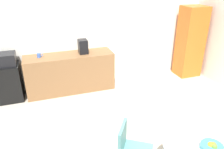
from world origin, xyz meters
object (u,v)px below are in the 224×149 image
Objects in this scene: mini_fridge at (9,82)px; coffee_maker at (83,47)px; locker_cabinet at (190,42)px; fruit_bowl at (212,147)px; microwave at (4,60)px; chair_teal at (129,146)px; mug_white at (39,55)px.

mini_fridge is 2.54× the size of coffee_maker.
fruit_bowl is at bearing -122.41° from locker_cabinet.
coffee_maker is (1.70, 0.00, 0.65)m from mini_fridge.
chair_teal is (1.70, -2.79, -0.42)m from microwave.
locker_cabinet is 7.16× the size of fruit_bowl.
microwave is at bearing 121.40° from chair_teal.
coffee_maker is at bearing 103.26° from fruit_bowl.
mini_fridge is at bearing 180.00° from coffee_maker.
coffee_maker is (0.98, -0.03, 0.11)m from mug_white.
fruit_bowl reaches higher than mini_fridge.
mini_fridge is 4.20m from fruit_bowl.
mini_fridge is at bearing 0.00° from microwave.
coffee_maker is at bearing -1.80° from mug_white.
locker_cabinet reaches higher than fruit_bowl.
mug_white reaches higher than mini_fridge.
fruit_bowl is (0.79, -0.58, 0.25)m from chair_teal.
microwave is at bearing -177.53° from mug_white.
chair_teal is 6.43× the size of mug_white.
mini_fridge is 3.14× the size of fruit_bowl.
fruit_bowl is (-2.07, -3.26, -0.15)m from locker_cabinet.
chair_teal is at bearing -89.89° from coffee_maker.
locker_cabinet is at bearing -1.26° from microwave.
mug_white is (0.71, 0.03, 0.00)m from microwave.
locker_cabinet is (4.56, -0.10, 0.52)m from mini_fridge.
coffee_maker is (-0.79, 3.36, 0.28)m from fruit_bowl.
chair_teal is 2.59× the size of coffee_maker.
mug_white is (0.71, 0.03, 0.54)m from mini_fridge.
fruit_bowl is 0.81× the size of coffee_maker.
mug_white is at bearing 2.47° from microwave.
fruit_bowl is 3.47m from coffee_maker.
microwave is 1.50× the size of coffee_maker.
locker_cabinet reaches higher than chair_teal.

